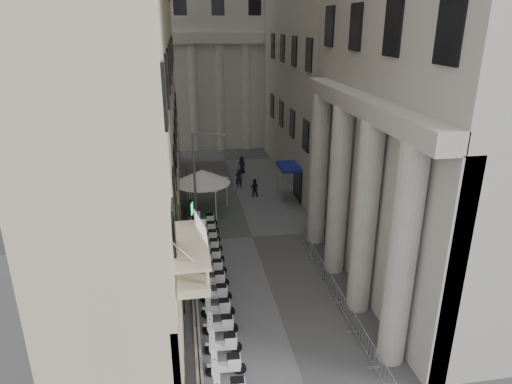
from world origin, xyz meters
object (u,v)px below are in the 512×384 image
street_lamp (198,176)px  info_kiosk (191,211)px  pedestrian_a (239,178)px  pedestrian_b (254,188)px  security_tent (196,174)px

street_lamp → info_kiosk: (-0.62, 2.51, -3.56)m
info_kiosk → pedestrian_a: bearing=69.3°
street_lamp → pedestrian_b: size_ratio=4.73×
street_lamp → pedestrian_b: (4.97, 6.86, -3.58)m
pedestrian_a → pedestrian_b: size_ratio=1.14×
security_tent → pedestrian_b: (5.00, 2.16, -2.17)m
pedestrian_b → security_tent: bearing=38.9°
info_kiosk → pedestrian_a: size_ratio=0.89×
security_tent → info_kiosk: 3.13m
pedestrian_a → info_kiosk: bearing=61.2°
security_tent → pedestrian_a: size_ratio=2.44×
street_lamp → pedestrian_b: bearing=74.7°
security_tent → street_lamp: (0.02, -4.70, 1.41)m
street_lamp → pedestrian_a: 10.62m
security_tent → pedestrian_b: bearing=23.4°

